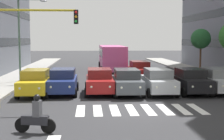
{
  "coord_description": "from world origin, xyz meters",
  "views": [
    {
      "loc": [
        2.67,
        16.94,
        3.74
      ],
      "look_at": [
        1.25,
        -3.38,
        1.82
      ],
      "focal_mm": 52.23,
      "sensor_mm": 36.0,
      "label": 1
    }
  ],
  "objects_px": {
    "bus_behind_traffic": "(112,56)",
    "motorcycle_with_rider": "(36,117)",
    "car_2": "(158,81)",
    "car_5": "(63,81)",
    "car_6": "(35,82)",
    "traffic_light_gantry": "(21,40)",
    "car_4": "(99,81)",
    "car_row2_0": "(140,70)",
    "car_3": "(127,81)",
    "street_lamp_right": "(24,31)",
    "street_tree_2": "(201,39)",
    "car_0": "(218,80)",
    "car_1": "(191,81)"
  },
  "relations": [
    {
      "from": "bus_behind_traffic",
      "to": "motorcycle_with_rider",
      "type": "distance_m",
      "value": 24.39
    },
    {
      "from": "bus_behind_traffic",
      "to": "car_2",
      "type": "bearing_deg",
      "value": 98.24
    },
    {
      "from": "car_5",
      "to": "car_6",
      "type": "relative_size",
      "value": 1.0
    },
    {
      "from": "traffic_light_gantry",
      "to": "motorcycle_with_rider",
      "type": "bearing_deg",
      "value": 107.25
    },
    {
      "from": "bus_behind_traffic",
      "to": "motorcycle_with_rider",
      "type": "bearing_deg",
      "value": 78.93
    },
    {
      "from": "car_4",
      "to": "car_row2_0",
      "type": "distance_m",
      "value": 8.54
    },
    {
      "from": "car_3",
      "to": "car_6",
      "type": "distance_m",
      "value": 6.14
    },
    {
      "from": "car_3",
      "to": "car_2",
      "type": "bearing_deg",
      "value": -179.85
    },
    {
      "from": "street_lamp_right",
      "to": "street_tree_2",
      "type": "height_order",
      "value": "street_lamp_right"
    },
    {
      "from": "car_0",
      "to": "car_1",
      "type": "distance_m",
      "value": 1.96
    },
    {
      "from": "car_3",
      "to": "car_row2_0",
      "type": "distance_m",
      "value": 8.26
    },
    {
      "from": "car_3",
      "to": "street_tree_2",
      "type": "distance_m",
      "value": 16.22
    },
    {
      "from": "car_3",
      "to": "car_row2_0",
      "type": "bearing_deg",
      "value": -104.93
    },
    {
      "from": "car_6",
      "to": "traffic_light_gantry",
      "type": "height_order",
      "value": "traffic_light_gantry"
    },
    {
      "from": "car_2",
      "to": "car_6",
      "type": "bearing_deg",
      "value": -0.69
    },
    {
      "from": "car_row2_0",
      "to": "car_2",
      "type": "bearing_deg",
      "value": 90.33
    },
    {
      "from": "car_5",
      "to": "bus_behind_traffic",
      "type": "relative_size",
      "value": 0.42
    },
    {
      "from": "car_1",
      "to": "car_4",
      "type": "bearing_deg",
      "value": -2.89
    },
    {
      "from": "car_6",
      "to": "street_tree_2",
      "type": "xyz_separation_m",
      "value": [
        -15.67,
        -12.7,
        2.89
      ]
    },
    {
      "from": "car_0",
      "to": "car_5",
      "type": "xyz_separation_m",
      "value": [
        10.76,
        -0.4,
        0.0
      ]
    },
    {
      "from": "car_2",
      "to": "car_row2_0",
      "type": "height_order",
      "value": "same"
    },
    {
      "from": "car_2",
      "to": "car_6",
      "type": "distance_m",
      "value": 8.32
    },
    {
      "from": "car_2",
      "to": "traffic_light_gantry",
      "type": "height_order",
      "value": "traffic_light_gantry"
    },
    {
      "from": "car_3",
      "to": "car_4",
      "type": "xyz_separation_m",
      "value": [
        1.84,
        -0.42,
        0.0
      ]
    },
    {
      "from": "car_0",
      "to": "car_5",
      "type": "relative_size",
      "value": 1.0
    },
    {
      "from": "car_5",
      "to": "car_3",
      "type": "bearing_deg",
      "value": 172.53
    },
    {
      "from": "bus_behind_traffic",
      "to": "traffic_light_gantry",
      "type": "relative_size",
      "value": 1.91
    },
    {
      "from": "car_2",
      "to": "car_row2_0",
      "type": "bearing_deg",
      "value": -89.67
    },
    {
      "from": "car_1",
      "to": "street_lamp_right",
      "type": "bearing_deg",
      "value": -27.64
    },
    {
      "from": "car_0",
      "to": "car_row2_0",
      "type": "height_order",
      "value": "same"
    },
    {
      "from": "car_1",
      "to": "car_5",
      "type": "distance_m",
      "value": 8.82
    },
    {
      "from": "car_1",
      "to": "car_4",
      "type": "xyz_separation_m",
      "value": [
        6.3,
        -0.32,
        0.0
      ]
    },
    {
      "from": "car_3",
      "to": "street_tree_2",
      "type": "height_order",
      "value": "street_tree_2"
    },
    {
      "from": "car_0",
      "to": "car_4",
      "type": "distance_m",
      "value": 8.26
    },
    {
      "from": "car_0",
      "to": "street_lamp_right",
      "type": "relative_size",
      "value": 0.62
    },
    {
      "from": "car_0",
      "to": "car_6",
      "type": "distance_m",
      "value": 12.56
    },
    {
      "from": "car_5",
      "to": "bus_behind_traffic",
      "type": "height_order",
      "value": "bus_behind_traffic"
    },
    {
      "from": "car_3",
      "to": "car_5",
      "type": "distance_m",
      "value": 4.38
    },
    {
      "from": "car_row2_0",
      "to": "street_lamp_right",
      "type": "relative_size",
      "value": 0.62
    },
    {
      "from": "car_6",
      "to": "bus_behind_traffic",
      "type": "distance_m",
      "value": 16.17
    },
    {
      "from": "bus_behind_traffic",
      "to": "street_lamp_right",
      "type": "xyz_separation_m",
      "value": [
        8.14,
        8.33,
        2.59
      ]
    },
    {
      "from": "car_3",
      "to": "car_4",
      "type": "distance_m",
      "value": 1.89
    },
    {
      "from": "car_6",
      "to": "motorcycle_with_rider",
      "type": "height_order",
      "value": "car_6"
    },
    {
      "from": "car_1",
      "to": "car_6",
      "type": "relative_size",
      "value": 1.0
    },
    {
      "from": "car_0",
      "to": "bus_behind_traffic",
      "type": "relative_size",
      "value": 0.42
    },
    {
      "from": "car_row2_0",
      "to": "traffic_light_gantry",
      "type": "distance_m",
      "value": 14.79
    },
    {
      "from": "car_2",
      "to": "street_lamp_right",
      "type": "xyz_separation_m",
      "value": [
        10.32,
        -6.7,
        3.57
      ]
    },
    {
      "from": "car_2",
      "to": "motorcycle_with_rider",
      "type": "xyz_separation_m",
      "value": [
        6.85,
        8.89,
        -0.24
      ]
    },
    {
      "from": "car_1",
      "to": "car_0",
      "type": "bearing_deg",
      "value": -177.9
    },
    {
      "from": "car_4",
      "to": "bus_behind_traffic",
      "type": "height_order",
      "value": "bus_behind_traffic"
    }
  ]
}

